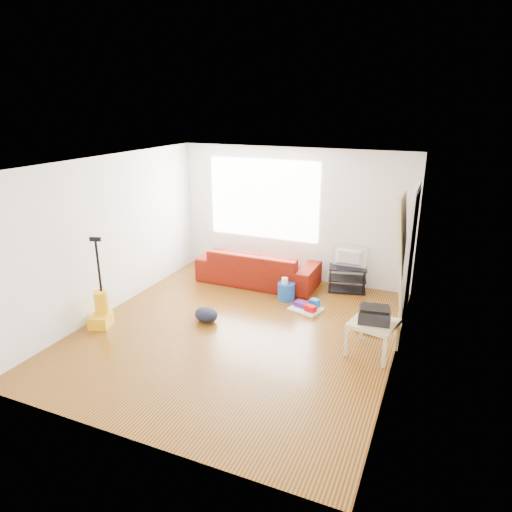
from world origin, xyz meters
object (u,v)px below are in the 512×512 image
at_px(sofa, 258,282).
at_px(vacuum, 101,310).
at_px(bucket, 286,299).
at_px(cleaning_tray, 307,307).
at_px(backpack, 206,321).
at_px(tv_stand, 347,279).
at_px(side_table, 373,327).

xyz_separation_m(sofa, vacuum, (-1.52, -2.57, 0.26)).
bearing_deg(bucket, cleaning_tray, -31.24).
xyz_separation_m(bucket, backpack, (-0.87, -1.29, 0.00)).
height_order(tv_stand, bucket, tv_stand).
xyz_separation_m(backpack, vacuum, (-1.40, -0.76, 0.26)).
xyz_separation_m(bucket, vacuum, (-2.27, -2.04, 0.26)).
bearing_deg(side_table, vacuum, -168.38).
distance_m(tv_stand, bucket, 1.21).
relative_size(cleaning_tray, backpack, 1.46).
relative_size(bucket, cleaning_tray, 0.52).
xyz_separation_m(tv_stand, backpack, (-1.75, -2.08, -0.24)).
xyz_separation_m(tv_stand, vacuum, (-3.16, -2.84, 0.02)).
distance_m(bucket, vacuum, 3.07).
xyz_separation_m(tv_stand, side_table, (0.79, -2.03, 0.16)).
xyz_separation_m(sofa, cleaning_tray, (1.22, -0.81, 0.05)).
distance_m(tv_stand, cleaning_tray, 1.17).
relative_size(side_table, cleaning_tray, 1.17).
distance_m(tv_stand, backpack, 2.73).
height_order(sofa, backpack, sofa).
xyz_separation_m(side_table, backpack, (-2.55, -0.06, -0.40)).
height_order(sofa, bucket, sofa).
bearing_deg(tv_stand, vacuum, -150.96).
bearing_deg(cleaning_tray, vacuum, -147.27).
bearing_deg(vacuum, side_table, -7.51).
height_order(tv_stand, vacuum, vacuum).
bearing_deg(side_table, backpack, -178.71).
xyz_separation_m(sofa, bucket, (0.76, -0.53, 0.00)).
distance_m(side_table, bucket, 2.12).
relative_size(sofa, vacuum, 1.61).
height_order(bucket, vacuum, vacuum).
height_order(tv_stand, backpack, tv_stand).
bearing_deg(cleaning_tray, side_table, -38.06).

